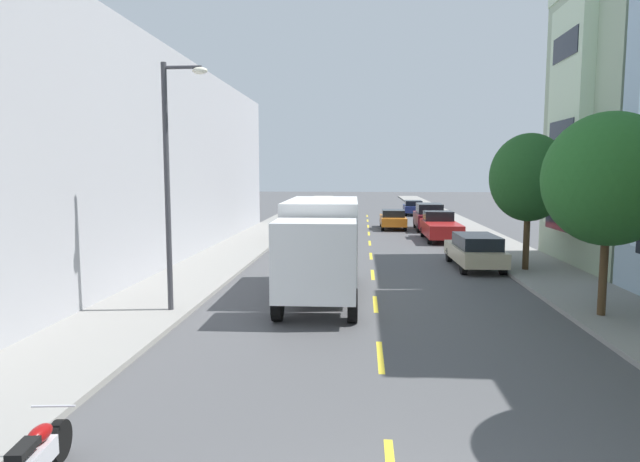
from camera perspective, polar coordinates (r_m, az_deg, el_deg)
ground_plane at (r=35.40m, az=5.17°, el=-0.64°), size 160.00×160.00×0.00m
sidewalk_left at (r=34.07m, az=-6.82°, el=-0.81°), size 3.20×120.00×0.14m
sidewalk_right at (r=34.24m, az=17.17°, el=-1.01°), size 3.20×120.00×0.14m
lane_centerline_dashes at (r=29.95m, az=5.29°, el=-1.88°), size 0.14×47.20×0.01m
apartment_block_opposite at (r=28.44m, az=-23.49°, el=6.81°), size 10.00×36.00×9.52m
street_tree_second at (r=17.22m, az=27.98°, el=4.79°), size 3.57×3.57×5.74m
street_tree_third at (r=24.14m, az=21.03°, el=5.23°), size 3.18×3.18×5.66m
street_lamp at (r=16.40m, az=-15.28°, el=6.20°), size 1.35×0.28×7.16m
delivery_box_truck at (r=18.19m, az=0.14°, el=-1.22°), size 2.52×7.51×3.25m
parked_wagon_champagne at (r=24.77m, az=15.93°, el=-1.93°), size 1.95×4.75×1.50m
parked_hatchback_sky at (r=41.46m, az=-0.82°, el=1.44°), size 1.75×4.00×1.50m
parked_sedan_navy at (r=54.00m, az=9.73°, el=2.46°), size 1.92×4.55×1.43m
parked_sedan_white at (r=57.84m, az=0.56°, el=2.79°), size 1.87×4.53×1.43m
parked_sedan_black at (r=33.58m, az=-2.13°, el=0.30°), size 1.88×4.53×1.43m
parked_pickup_red at (r=34.44m, az=12.48°, el=0.43°), size 2.03×5.31×1.73m
parked_suv_burgundy at (r=40.19m, az=11.35°, el=1.49°), size 2.03×4.83×1.93m
moving_orange_sedan at (r=40.63m, az=7.64°, el=1.28°), size 1.80×4.50×1.43m
parked_motorcycle at (r=8.71m, az=-27.69°, el=-20.41°), size 0.62×2.05×0.90m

